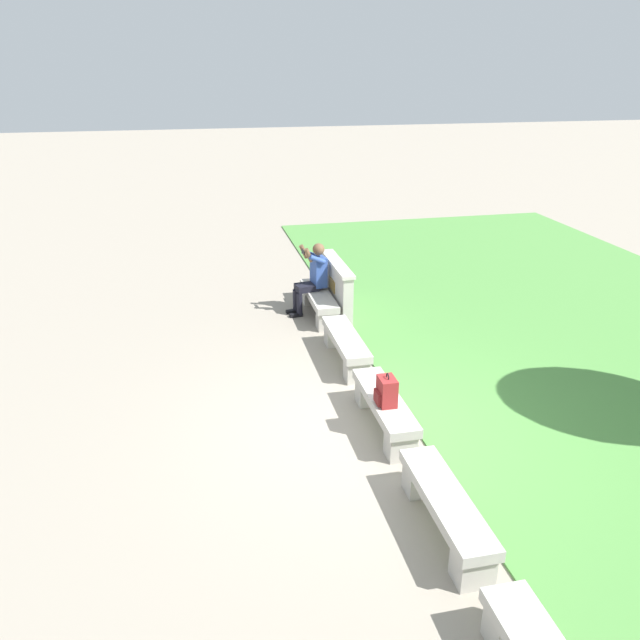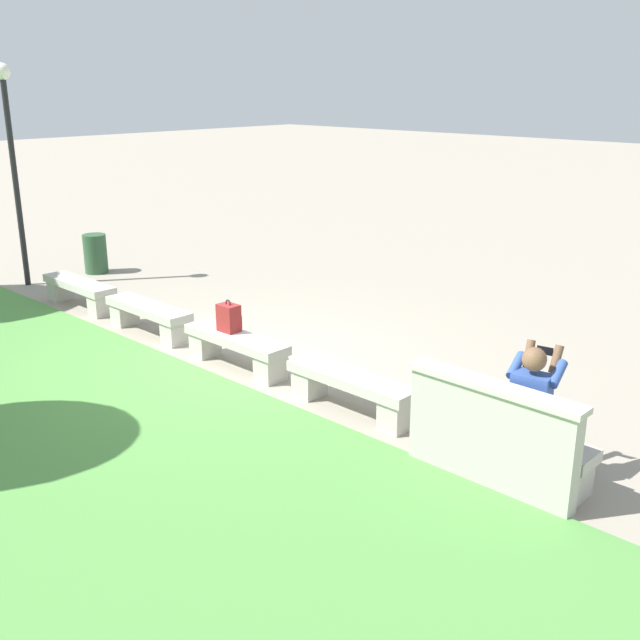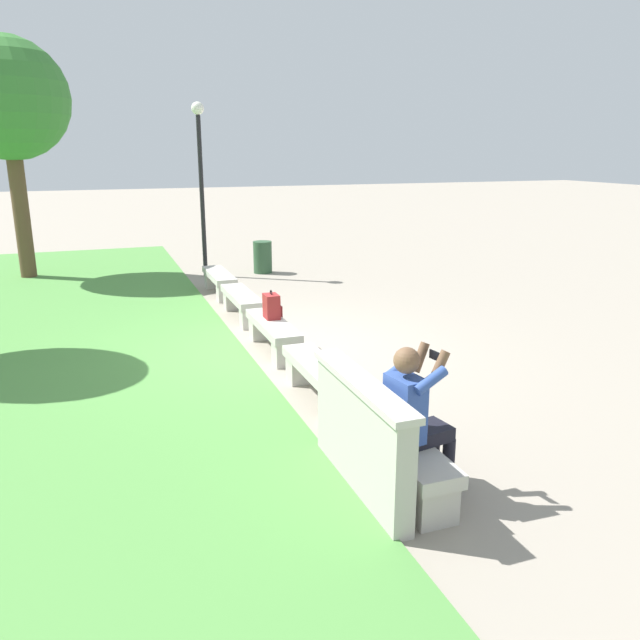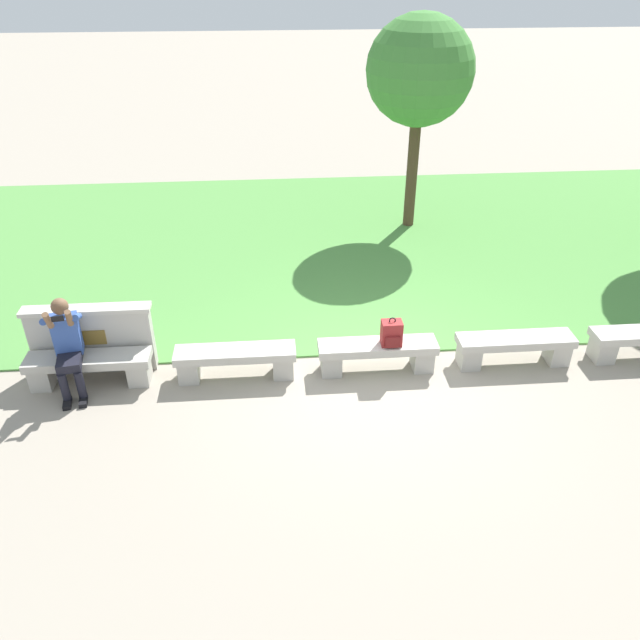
{
  "view_description": "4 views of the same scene",
  "coord_description": "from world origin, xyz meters",
  "px_view_note": "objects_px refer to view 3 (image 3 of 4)",
  "views": [
    {
      "loc": [
        6.56,
        -2.27,
        4.36
      ],
      "look_at": [
        -1.14,
        -0.59,
        1.09
      ],
      "focal_mm": 35.0,
      "sensor_mm": 36.0,
      "label": 1
    },
    {
      "loc": [
        -7.05,
        5.85,
        3.57
      ],
      "look_at": [
        -1.37,
        -0.13,
        0.92
      ],
      "focal_mm": 42.0,
      "sensor_mm": 36.0,
      "label": 2
    },
    {
      "loc": [
        -8.4,
        2.34,
        2.87
      ],
      "look_at": [
        -1.17,
        -0.3,
        0.75
      ],
      "focal_mm": 35.0,
      "sensor_mm": 36.0,
      "label": 3
    },
    {
      "loc": [
        -1.39,
        -7.12,
        5.21
      ],
      "look_at": [
        -0.81,
        -0.07,
        0.9
      ],
      "focal_mm": 35.0,
      "sensor_mm": 36.0,
      "label": 4
    }
  ],
  "objects_px": {
    "bench_mid": "(273,332)",
    "tree_behind_wall": "(7,101)",
    "backpack": "(272,307)",
    "bench_end": "(219,280)",
    "person_photographer": "(416,412)",
    "bench_main": "(396,451)",
    "trash_bin": "(263,257)",
    "lamp_post": "(200,165)",
    "bench_near": "(319,377)",
    "bench_far": "(242,302)"
  },
  "relations": [
    {
      "from": "backpack",
      "to": "lamp_post",
      "type": "bearing_deg",
      "value": -0.25
    },
    {
      "from": "bench_main",
      "to": "bench_near",
      "type": "xyz_separation_m",
      "value": [
        1.97,
        0.0,
        0.0
      ]
    },
    {
      "from": "bench_end",
      "to": "bench_mid",
      "type": "bearing_deg",
      "value": 180.0
    },
    {
      "from": "bench_mid",
      "to": "tree_behind_wall",
      "type": "distance_m",
      "value": 8.81
    },
    {
      "from": "backpack",
      "to": "trash_bin",
      "type": "xyz_separation_m",
      "value": [
        5.67,
        -1.37,
        -0.25
      ]
    },
    {
      "from": "bench_end",
      "to": "backpack",
      "type": "xyz_separation_m",
      "value": [
        -3.77,
        -0.05,
        0.33
      ]
    },
    {
      "from": "bench_end",
      "to": "trash_bin",
      "type": "relative_size",
      "value": 2.21
    },
    {
      "from": "bench_main",
      "to": "lamp_post",
      "type": "relative_size",
      "value": 0.43
    },
    {
      "from": "bench_main",
      "to": "trash_bin",
      "type": "xyz_separation_m",
      "value": [
        9.79,
        -1.42,
        0.08
      ]
    },
    {
      "from": "tree_behind_wall",
      "to": "bench_near",
      "type": "bearing_deg",
      "value": -157.38
    },
    {
      "from": "bench_near",
      "to": "lamp_post",
      "type": "distance_m",
      "value": 8.23
    },
    {
      "from": "bench_main",
      "to": "person_photographer",
      "type": "relative_size",
      "value": 1.26
    },
    {
      "from": "bench_end",
      "to": "lamp_post",
      "type": "xyz_separation_m",
      "value": [
        2.01,
        -0.07,
        2.23
      ]
    },
    {
      "from": "bench_near",
      "to": "person_photographer",
      "type": "bearing_deg",
      "value": -177.98
    },
    {
      "from": "bench_far",
      "to": "lamp_post",
      "type": "distance_m",
      "value": 4.56
    },
    {
      "from": "person_photographer",
      "to": "lamp_post",
      "type": "xyz_separation_m",
      "value": [
        10.09,
        0.01,
        1.78
      ]
    },
    {
      "from": "bench_end",
      "to": "bench_near",
      "type": "bearing_deg",
      "value": 180.0
    },
    {
      "from": "bench_main",
      "to": "tree_behind_wall",
      "type": "relative_size",
      "value": 0.32
    },
    {
      "from": "bench_mid",
      "to": "bench_far",
      "type": "bearing_deg",
      "value": 0.0
    },
    {
      "from": "bench_mid",
      "to": "tree_behind_wall",
      "type": "xyz_separation_m",
      "value": [
        7.11,
        3.78,
        3.56
      ]
    },
    {
      "from": "bench_mid",
      "to": "lamp_post",
      "type": "bearing_deg",
      "value": -0.68
    },
    {
      "from": "lamp_post",
      "to": "bench_mid",
      "type": "bearing_deg",
      "value": 179.32
    },
    {
      "from": "person_photographer",
      "to": "bench_main",
      "type": "bearing_deg",
      "value": 21.87
    },
    {
      "from": "bench_far",
      "to": "bench_end",
      "type": "distance_m",
      "value": 1.97
    },
    {
      "from": "bench_near",
      "to": "bench_main",
      "type": "bearing_deg",
      "value": 180.0
    },
    {
      "from": "bench_near",
      "to": "bench_mid",
      "type": "bearing_deg",
      "value": 0.0
    },
    {
      "from": "bench_end",
      "to": "tree_behind_wall",
      "type": "height_order",
      "value": "tree_behind_wall"
    },
    {
      "from": "trash_bin",
      "to": "bench_main",
      "type": "bearing_deg",
      "value": 171.75
    },
    {
      "from": "person_photographer",
      "to": "backpack",
      "type": "height_order",
      "value": "person_photographer"
    },
    {
      "from": "bench_far",
      "to": "person_photographer",
      "type": "bearing_deg",
      "value": -179.28
    },
    {
      "from": "bench_end",
      "to": "person_photographer",
      "type": "relative_size",
      "value": 1.26
    },
    {
      "from": "backpack",
      "to": "trash_bin",
      "type": "distance_m",
      "value": 5.84
    },
    {
      "from": "bench_near",
      "to": "trash_bin",
      "type": "distance_m",
      "value": 7.94
    },
    {
      "from": "backpack",
      "to": "tree_behind_wall",
      "type": "bearing_deg",
      "value": 28.91
    },
    {
      "from": "bench_mid",
      "to": "backpack",
      "type": "distance_m",
      "value": 0.38
    },
    {
      "from": "bench_near",
      "to": "bench_mid",
      "type": "distance_m",
      "value": 1.97
    },
    {
      "from": "backpack",
      "to": "lamp_post",
      "type": "height_order",
      "value": "lamp_post"
    },
    {
      "from": "bench_mid",
      "to": "lamp_post",
      "type": "height_order",
      "value": "lamp_post"
    },
    {
      "from": "person_photographer",
      "to": "backpack",
      "type": "xyz_separation_m",
      "value": [
        4.31,
        0.03,
        -0.11
      ]
    },
    {
      "from": "backpack",
      "to": "lamp_post",
      "type": "distance_m",
      "value": 6.08
    },
    {
      "from": "tree_behind_wall",
      "to": "bench_mid",
      "type": "bearing_deg",
      "value": -151.98
    },
    {
      "from": "bench_mid",
      "to": "backpack",
      "type": "height_order",
      "value": "backpack"
    },
    {
      "from": "bench_mid",
      "to": "lamp_post",
      "type": "distance_m",
      "value": 6.35
    },
    {
      "from": "trash_bin",
      "to": "lamp_post",
      "type": "xyz_separation_m",
      "value": [
        0.11,
        1.35,
        2.14
      ]
    },
    {
      "from": "lamp_post",
      "to": "bench_far",
      "type": "bearing_deg",
      "value": 178.98
    },
    {
      "from": "bench_near",
      "to": "bench_end",
      "type": "relative_size",
      "value": 1.0
    },
    {
      "from": "tree_behind_wall",
      "to": "lamp_post",
      "type": "bearing_deg",
      "value": -106.73
    },
    {
      "from": "bench_end",
      "to": "backpack",
      "type": "height_order",
      "value": "backpack"
    },
    {
      "from": "person_photographer",
      "to": "tree_behind_wall",
      "type": "height_order",
      "value": "tree_behind_wall"
    },
    {
      "from": "backpack",
      "to": "bench_end",
      "type": "bearing_deg",
      "value": 0.69
    }
  ]
}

